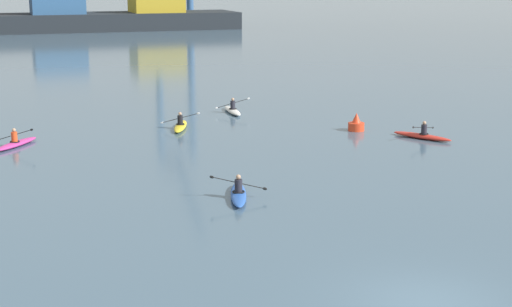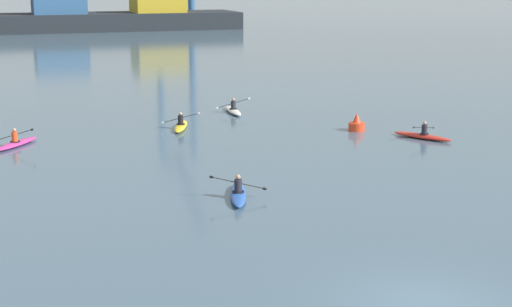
{
  "view_description": "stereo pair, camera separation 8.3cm",
  "coord_description": "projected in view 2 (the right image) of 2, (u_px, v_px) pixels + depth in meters",
  "views": [
    {
      "loc": [
        -10.54,
        -16.55,
        8.48
      ],
      "look_at": [
        0.62,
        15.56,
        0.6
      ],
      "focal_mm": 54.63,
      "sensor_mm": 36.0,
      "label": 1
    },
    {
      "loc": [
        -10.46,
        -16.58,
        8.48
      ],
      "look_at": [
        0.62,
        15.56,
        0.6
      ],
      "focal_mm": 54.63,
      "sensor_mm": 36.0,
      "label": 2
    }
  ],
  "objects": [
    {
      "name": "container_barge",
      "position": [
        61.0,
        15.0,
        116.93
      ],
      "size": [
        54.73,
        10.69,
        7.22
      ],
      "color": "#1E2328",
      "rests_on": "ground"
    },
    {
      "name": "kayak_magenta",
      "position": [
        16.0,
        143.0,
        39.06
      ],
      "size": [
        2.53,
        3.07,
        1.01
      ],
      "color": "#C13384",
      "rests_on": "ground"
    },
    {
      "name": "kayak_yellow",
      "position": [
        181.0,
        126.0,
        43.55
      ],
      "size": [
        2.11,
        3.4,
        0.95
      ],
      "color": "yellow",
      "rests_on": "ground"
    },
    {
      "name": "ground_plane",
      "position": [
        426.0,
        303.0,
        20.5
      ],
      "size": [
        800.0,
        800.0,
        0.0
      ],
      "primitive_type": "plane",
      "color": "#425B70"
    },
    {
      "name": "kayak_red",
      "position": [
        423.0,
        136.0,
        40.86
      ],
      "size": [
        2.19,
        3.26,
        0.95
      ],
      "color": "red",
      "rests_on": "ground"
    },
    {
      "name": "kayak_blue",
      "position": [
        238.0,
        193.0,
        30.1
      ],
      "size": [
        2.16,
        3.43,
        0.95
      ],
      "color": "#2856B2",
      "rests_on": "ground"
    },
    {
      "name": "kayak_white",
      "position": [
        233.0,
        110.0,
        48.48
      ],
      "size": [
        2.24,
        3.43,
        0.95
      ],
      "color": "silver",
      "rests_on": "ground"
    },
    {
      "name": "channel_buoy",
      "position": [
        357.0,
        124.0,
        42.93
      ],
      "size": [
        0.9,
        0.9,
        1.0
      ],
      "color": "red",
      "rests_on": "ground"
    }
  ]
}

